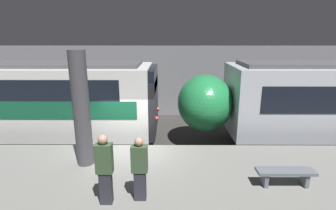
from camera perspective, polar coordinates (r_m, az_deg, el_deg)
The scene contains 7 objects.
ground_plane at distance 10.11m, azimuth -7.95°, elevation -14.06°, with size 120.00×120.00×0.00m, color #33302D.
platform at distance 8.20m, azimuth -10.07°, elevation -17.45°, with size 40.00×3.88×1.05m.
station_rear_barrier at distance 16.13m, azimuth -4.71°, elevation 5.17°, with size 50.00×0.15×4.25m.
support_pillar_near at distance 8.08m, azimuth -18.34°, elevation -0.96°, with size 0.49×0.49×3.46m.
person_waiting at distance 6.35m, azimuth -6.19°, elevation -13.38°, with size 0.38×0.24×1.60m.
person_walking at distance 6.31m, azimuth -13.62°, elevation -13.15°, with size 0.38×0.24×1.73m.
platform_bench at distance 7.71m, azimuth 24.18°, elevation -13.50°, with size 1.50×0.40×0.45m.
Camera 1 is at (1.41, -8.73, 4.91)m, focal length 28.00 mm.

